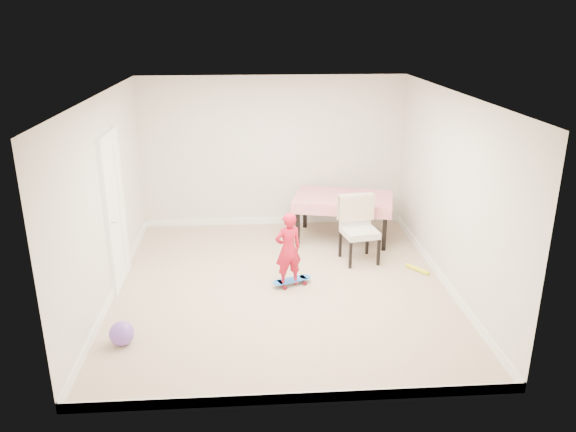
{
  "coord_description": "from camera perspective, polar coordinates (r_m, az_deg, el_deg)",
  "views": [
    {
      "loc": [
        -0.4,
        -6.94,
        3.49
      ],
      "look_at": [
        0.1,
        0.2,
        0.95
      ],
      "focal_mm": 35.0,
      "sensor_mm": 36.0,
      "label": 1
    }
  ],
  "objects": [
    {
      "name": "baseboard_front",
      "position": [
        5.64,
        0.95,
        -17.96
      ],
      "size": [
        4.5,
        0.02,
        0.12
      ],
      "primitive_type": "cube",
      "color": "white",
      "rests_on": "ground"
    },
    {
      "name": "baseboard_left",
      "position": [
        7.96,
        -17.07,
        -6.93
      ],
      "size": [
        0.02,
        5.0,
        0.12
      ],
      "primitive_type": "cube",
      "color": "white",
      "rests_on": "ground"
    },
    {
      "name": "wall_left",
      "position": [
        7.51,
        -17.93,
        1.59
      ],
      "size": [
        0.04,
        5.0,
        2.6
      ],
      "primitive_type": "cube",
      "color": "beige",
      "rests_on": "ground"
    },
    {
      "name": "baseboard_back",
      "position": [
        10.05,
        -1.48,
        -0.44
      ],
      "size": [
        4.5,
        0.02,
        0.12
      ],
      "primitive_type": "cube",
      "color": "white",
      "rests_on": "ground"
    },
    {
      "name": "dining_chair",
      "position": [
        8.43,
        7.31,
        -1.43
      ],
      "size": [
        0.65,
        0.71,
        1.0
      ],
      "primitive_type": null,
      "rotation": [
        0.0,
        0.0,
        0.18
      ],
      "color": "silver",
      "rests_on": "ground"
    },
    {
      "name": "balloon",
      "position": [
        6.7,
        -16.54,
        -11.37
      ],
      "size": [
        0.28,
        0.28,
        0.28
      ],
      "primitive_type": "sphere",
      "color": "#744DBB",
      "rests_on": "ground"
    },
    {
      "name": "baseboard_right",
      "position": [
        8.18,
        15.31,
        -6.0
      ],
      "size": [
        0.02,
        5.0,
        0.12
      ],
      "primitive_type": "cube",
      "color": "white",
      "rests_on": "ground"
    },
    {
      "name": "wall_right",
      "position": [
        7.74,
        16.05,
        2.32
      ],
      "size": [
        0.04,
        5.0,
        2.6
      ],
      "primitive_type": "cube",
      "color": "beige",
      "rests_on": "ground"
    },
    {
      "name": "door",
      "position": [
        7.87,
        -17.18,
        0.36
      ],
      "size": [
        0.11,
        0.94,
        2.11
      ],
      "primitive_type": "cube",
      "color": "white",
      "rests_on": "ground"
    },
    {
      "name": "dining_table",
      "position": [
        9.32,
        5.59,
        -0.13
      ],
      "size": [
        1.77,
        1.35,
        0.74
      ],
      "primitive_type": null,
      "rotation": [
        0.0,
        0.0,
        -0.25
      ],
      "color": "red",
      "rests_on": "ground"
    },
    {
      "name": "ground",
      "position": [
        7.78,
        -0.64,
        -7.12
      ],
      "size": [
        5.0,
        5.0,
        0.0
      ],
      "primitive_type": "plane",
      "color": "tan",
      "rests_on": "ground"
    },
    {
      "name": "skateboard",
      "position": [
        7.79,
        0.41,
        -6.73
      ],
      "size": [
        0.6,
        0.4,
        0.08
      ],
      "primitive_type": null,
      "rotation": [
        0.0,
        0.0,
        0.38
      ],
      "color": "blue",
      "rests_on": "ground"
    },
    {
      "name": "wall_front",
      "position": [
        4.99,
        1.02,
        -6.52
      ],
      "size": [
        4.5,
        0.04,
        2.6
      ],
      "primitive_type": "cube",
      "color": "beige",
      "rests_on": "ground"
    },
    {
      "name": "foam_toy",
      "position": [
        8.42,
        13.02,
        -5.28
      ],
      "size": [
        0.28,
        0.36,
        0.06
      ],
      "primitive_type": "cylinder",
      "rotation": [
        1.57,
        0.0,
        0.63
      ],
      "color": "yellow",
      "rests_on": "ground"
    },
    {
      "name": "child",
      "position": [
        7.56,
        0.02,
        -3.64
      ],
      "size": [
        0.44,
        0.36,
        1.03
      ],
      "primitive_type": "imported",
      "rotation": [
        0.0,
        0.0,
        3.47
      ],
      "color": "red",
      "rests_on": "ground"
    },
    {
      "name": "ceiling",
      "position": [
        7.02,
        -0.72,
        12.07
      ],
      "size": [
        4.5,
        5.0,
        0.04
      ],
      "primitive_type": "cube",
      "color": "white",
      "rests_on": "wall_back"
    },
    {
      "name": "wall_back",
      "position": [
        9.68,
        -1.55,
        6.45
      ],
      "size": [
        4.5,
        0.04,
        2.6
      ],
      "primitive_type": "cube",
      "color": "beige",
      "rests_on": "ground"
    }
  ]
}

